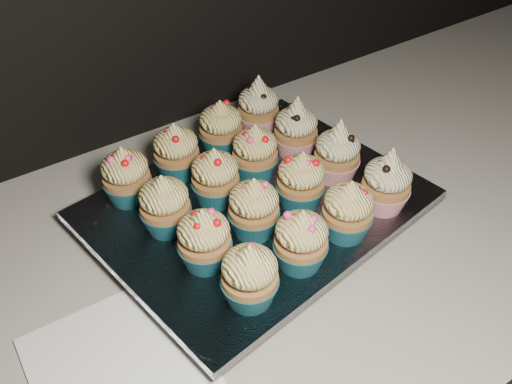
{
  "coord_description": "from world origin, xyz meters",
  "views": [
    {
      "loc": [
        -0.29,
        1.26,
        1.43
      ],
      "look_at": [
        0.03,
        1.73,
        0.95
      ],
      "focal_mm": 40.0,
      "sensor_mm": 36.0,
      "label": 1
    }
  ],
  "objects": [
    {
      "name": "baking_tray",
      "position": [
        0.03,
        1.73,
        0.91
      ],
      "size": [
        0.42,
        0.34,
        0.02
      ],
      "primitive_type": "cube",
      "rotation": [
        0.0,
        0.0,
        0.16
      ],
      "color": "black",
      "rests_on": "worktop"
    },
    {
      "name": "cupcake_14",
      "position": [
        0.05,
        1.85,
        0.97
      ],
      "size": [
        0.06,
        0.06,
        0.08
      ],
      "color": "#165B6B",
      "rests_on": "foil_lining"
    },
    {
      "name": "napkin",
      "position": [
        -0.22,
        1.62,
        0.9
      ],
      "size": [
        0.18,
        0.18,
        0.0
      ],
      "primitive_type": "cube",
      "rotation": [
        0.0,
        0.0,
        -0.02
      ],
      "color": "white",
      "rests_on": "worktop"
    },
    {
      "name": "cupcake_11",
      "position": [
        0.13,
        1.79,
        0.97
      ],
      "size": [
        0.06,
        0.06,
        0.1
      ],
      "color": "red",
      "rests_on": "foil_lining"
    },
    {
      "name": "cupcake_12",
      "position": [
        -0.11,
        1.83,
        0.97
      ],
      "size": [
        0.06,
        0.06,
        0.08
      ],
      "color": "#165B6B",
      "rests_on": "foil_lining"
    },
    {
      "name": "cupcake_7",
      "position": [
        0.14,
        1.71,
        0.97
      ],
      "size": [
        0.06,
        0.06,
        0.1
      ],
      "color": "red",
      "rests_on": "foil_lining"
    },
    {
      "name": "cupcake_10",
      "position": [
        0.05,
        1.77,
        0.97
      ],
      "size": [
        0.06,
        0.06,
        0.08
      ],
      "color": "#165B6B",
      "rests_on": "foil_lining"
    },
    {
      "name": "cupcake_3",
      "position": [
        0.16,
        1.63,
        0.97
      ],
      "size": [
        0.06,
        0.06,
        0.1
      ],
      "color": "red",
      "rests_on": "foil_lining"
    },
    {
      "name": "cupcake_15",
      "position": [
        0.12,
        1.86,
        0.97
      ],
      "size": [
        0.06,
        0.06,
        0.1
      ],
      "color": "red",
      "rests_on": "foil_lining"
    },
    {
      "name": "cupcake_6",
      "position": [
        0.07,
        1.69,
        0.97
      ],
      "size": [
        0.06,
        0.06,
        0.08
      ],
      "color": "#165B6B",
      "rests_on": "foil_lining"
    },
    {
      "name": "cupcake_8",
      "position": [
        -0.09,
        1.75,
        0.97
      ],
      "size": [
        0.06,
        0.06,
        0.08
      ],
      "color": "#165B6B",
      "rests_on": "foil_lining"
    },
    {
      "name": "worktop",
      "position": [
        0.0,
        1.7,
        0.88
      ],
      "size": [
        2.44,
        0.64,
        0.04
      ],
      "primitive_type": "cube",
      "color": "beige",
      "rests_on": "cabinet"
    },
    {
      "name": "cupcake_4",
      "position": [
        -0.08,
        1.67,
        0.97
      ],
      "size": [
        0.06,
        0.06,
        0.08
      ],
      "color": "#165B6B",
      "rests_on": "foil_lining"
    },
    {
      "name": "cupcake_0",
      "position": [
        -0.07,
        1.6,
        0.97
      ],
      "size": [
        0.06,
        0.06,
        0.08
      ],
      "color": "#165B6B",
      "rests_on": "foil_lining"
    },
    {
      "name": "cupcake_9",
      "position": [
        -0.02,
        1.76,
        0.97
      ],
      "size": [
        0.06,
        0.06,
        0.08
      ],
      "color": "#165B6B",
      "rests_on": "foil_lining"
    },
    {
      "name": "cupcake_2",
      "position": [
        0.08,
        1.62,
        0.97
      ],
      "size": [
        0.06,
        0.06,
        0.08
      ],
      "color": "#165B6B",
      "rests_on": "foil_lining"
    },
    {
      "name": "cupcake_5",
      "position": [
        -0.01,
        1.68,
        0.97
      ],
      "size": [
        0.06,
        0.06,
        0.08
      ],
      "color": "#165B6B",
      "rests_on": "foil_lining"
    },
    {
      "name": "cupcake_1",
      "position": [
        0.01,
        1.61,
        0.97
      ],
      "size": [
        0.06,
        0.06,
        0.08
      ],
      "color": "#165B6B",
      "rests_on": "foil_lining"
    },
    {
      "name": "cupcake_13",
      "position": [
        -0.03,
        1.84,
        0.97
      ],
      "size": [
        0.06,
        0.06,
        0.08
      ],
      "color": "#165B6B",
      "rests_on": "foil_lining"
    },
    {
      "name": "foil_lining",
      "position": [
        0.03,
        1.73,
        0.93
      ],
      "size": [
        0.45,
        0.38,
        0.01
      ],
      "primitive_type": "cube",
      "rotation": [
        0.0,
        0.0,
        0.16
      ],
      "color": "silver",
      "rests_on": "baking_tray"
    }
  ]
}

